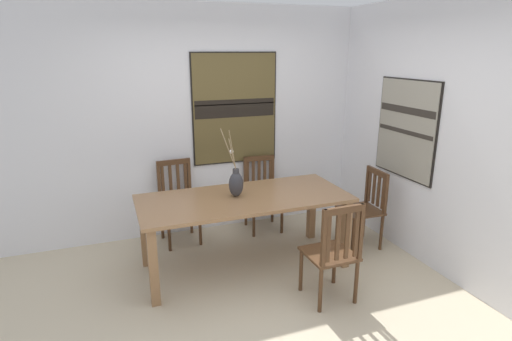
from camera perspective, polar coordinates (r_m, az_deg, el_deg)
ground_plane at (r=3.89m, az=2.04°, el=-17.98°), size 6.40×6.40×0.03m
wall_back at (r=5.05m, az=-5.93°, el=6.79°), size 6.40×0.12×2.70m
wall_side at (r=4.37m, az=25.43°, el=3.80°), size 0.12×6.40×2.70m
dining_table at (r=4.17m, az=-1.60°, el=-4.94°), size 2.10×0.91×0.77m
centerpiece_vase at (r=4.10m, az=-2.79°, el=-1.71°), size 0.21×0.19×0.69m
chair_0 at (r=4.86m, az=14.80°, el=-4.86°), size 0.44×0.44×0.89m
chair_1 at (r=4.91m, az=-10.71°, el=-4.16°), size 0.45×0.45×0.95m
chair_2 at (r=5.16m, az=0.83°, el=-2.94°), size 0.45×0.45×0.91m
chair_3 at (r=3.74m, az=10.61°, el=-10.93°), size 0.43×0.43×0.95m
painting_on_back_wall at (r=5.04m, az=-2.94°, el=8.51°), size 1.05×0.05×1.33m
painting_on_side_wall at (r=4.73m, az=20.06°, el=5.42°), size 0.05×0.90×1.06m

